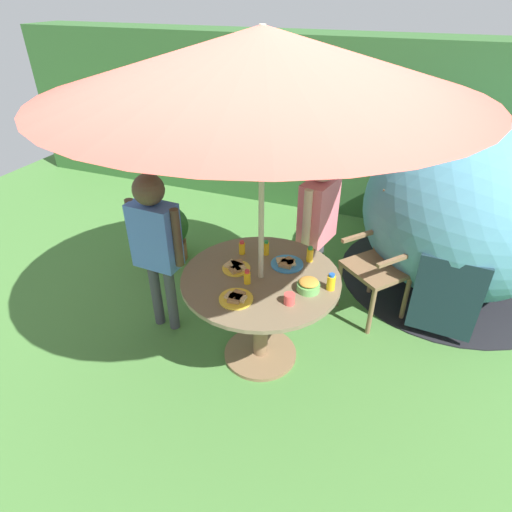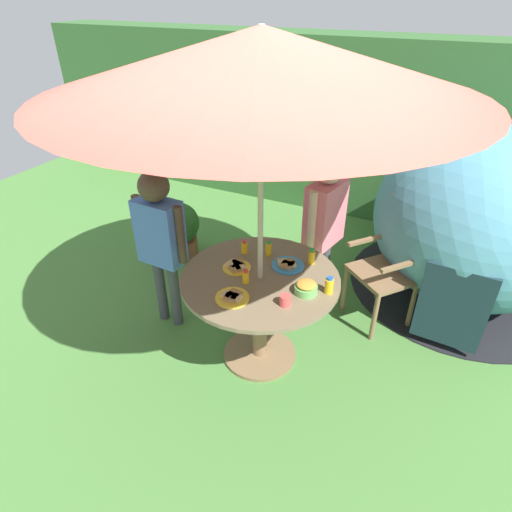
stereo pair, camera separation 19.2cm
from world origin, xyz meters
The scene contains 19 objects.
ground_plane centered at (0.00, 0.00, -0.01)m, with size 10.00×10.00×0.02m, color #477A38.
hedge_backdrop centered at (0.00, 3.00, 1.01)m, with size 9.00×0.70×2.02m, color #33602D.
garden_table centered at (0.00, 0.00, 0.55)m, with size 1.12×1.12×0.75m.
patio_umbrella centered at (0.00, 0.00, 2.13)m, with size 2.44×2.44×2.30m.
wooden_chair centered at (0.76, 0.91, 0.58)m, with size 0.62×0.62×1.05m.
dome_tent centered at (1.33, 1.65, 0.76)m, with size 2.16×2.16×1.53m.
potted_plant centered at (-1.39, 0.97, 0.32)m, with size 0.43×0.43×0.60m.
child_in_pink_shirt centered at (0.18, 0.84, 0.89)m, with size 0.27×0.46×1.40m.
child_in_blue_shirt centered at (-0.87, 0.04, 0.87)m, with size 0.46×0.23×1.36m.
snack_bowl centered at (0.35, -0.03, 0.79)m, with size 0.15×0.15×0.09m.
plate_mid_left centered at (-0.06, -0.30, 0.76)m, with size 0.22×0.22×0.03m.
plate_near_right centered at (0.12, 0.21, 0.76)m, with size 0.24×0.24×0.03m.
plate_mid_right centered at (-0.20, 0.02, 0.76)m, with size 0.20×0.20×0.03m.
juice_bottle_near_left centered at (-0.07, 0.29, 0.80)m, with size 0.04×0.04×0.12m.
juice_bottle_far_left centered at (-0.24, 0.23, 0.80)m, with size 0.05×0.05×0.11m.
juice_bottle_far_right centered at (0.26, 0.32, 0.81)m, with size 0.05×0.05×0.12m.
juice_bottle_center_front centered at (0.48, 0.03, 0.81)m, with size 0.06×0.06×0.12m.
juice_bottle_center_back centered at (-0.06, -0.10, 0.80)m, with size 0.05×0.05×0.10m.
cup_near centered at (0.27, -0.21, 0.79)m, with size 0.07×0.07×0.07m, color #E04C47.
Camera 1 is at (0.86, -2.28, 2.47)m, focal length 30.10 mm.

